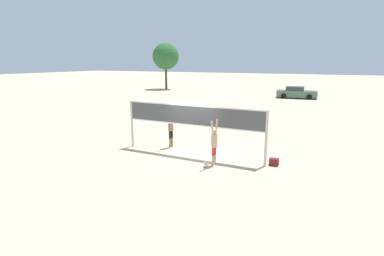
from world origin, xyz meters
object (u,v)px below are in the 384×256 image
at_px(volleyball, 206,164).
at_px(parked_car_mid, 296,93).
at_px(player_spiker, 214,142).
at_px(gear_bag, 274,162).
at_px(tree_left_cluster, 166,56).
at_px(player_blocker, 171,126).
at_px(volleyball_net, 192,120).

xyz_separation_m(volleyball, parked_car_mid, (0.12, 27.41, 0.54)).
relative_size(player_spiker, parked_car_mid, 0.42).
bearing_deg(gear_bag, tree_left_cluster, 128.17).
height_order(volleyball, parked_car_mid, parked_car_mid).
distance_m(gear_bag, parked_car_mid, 26.03).
bearing_deg(gear_bag, player_spiker, -154.39).
relative_size(player_spiker, tree_left_cluster, 0.28).
bearing_deg(player_blocker, gear_bag, 84.99).
bearing_deg(player_blocker, volleyball, 55.60).
bearing_deg(player_spiker, player_blocker, 62.50).
bearing_deg(parked_car_mid, player_spiker, -94.59).
distance_m(player_blocker, volleyball, 3.65).
bearing_deg(player_blocker, parked_car_mid, 173.26).
relative_size(volleyball_net, parked_car_mid, 1.49).
bearing_deg(player_spiker, parked_car_mid, 0.21).
distance_m(player_spiker, player_blocker, 3.50).
bearing_deg(gear_bag, volleyball, -149.93).
bearing_deg(volleyball_net, player_spiker, -30.27).
distance_m(volleyball_net, tree_left_cluster, 35.95).
distance_m(volleyball, tree_left_cluster, 37.86).
height_order(volleyball, tree_left_cluster, tree_left_cluster).
distance_m(volleyball_net, player_blocker, 1.85).
bearing_deg(parked_car_mid, gear_bag, -89.36).
height_order(player_spiker, volleyball, player_spiker).
distance_m(player_blocker, tree_left_cluster, 34.54).
bearing_deg(player_spiker, volleyball, 149.09).
distance_m(player_spiker, tree_left_cluster, 37.57).
xyz_separation_m(volleyball_net, parked_car_mid, (1.40, 26.17, -1.07)).
distance_m(volleyball_net, parked_car_mid, 26.23).
relative_size(player_spiker, volleyball, 8.89).
height_order(player_blocker, tree_left_cluster, tree_left_cluster).
distance_m(volleyball_net, gear_bag, 4.18).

